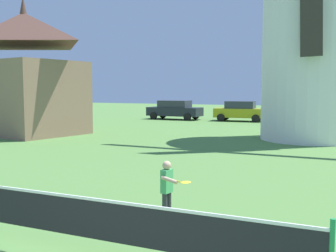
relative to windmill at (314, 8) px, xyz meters
The scene contains 6 objects.
windmill is the anchor object (origin of this frame).
tennis_net 17.38m from the windmill, 94.72° to the right, with size 5.74×0.06×1.10m.
player_far 15.22m from the windmill, 96.15° to the right, with size 0.67×0.55×1.13m.
parked_car_black 15.92m from the windmill, 139.57° to the left, with size 4.53×2.03×1.56m.
parked_car_mustard 12.93m from the windmill, 120.71° to the left, with size 4.00×2.04×1.56m.
chapel 15.56m from the windmill, 166.86° to the right, with size 7.13×5.84×7.60m.
Camera 1 is at (2.73, -2.19, 2.51)m, focal length 43.25 mm.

